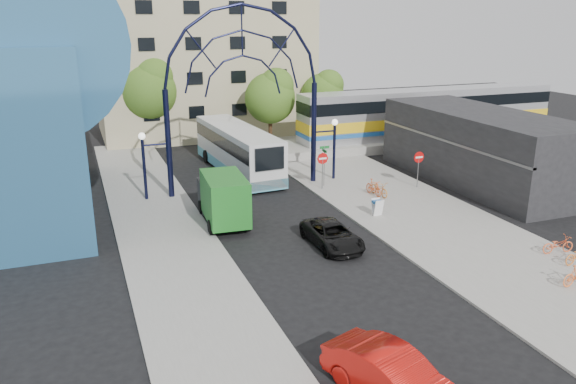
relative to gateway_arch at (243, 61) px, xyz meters
name	(u,v)px	position (x,y,z in m)	size (l,w,h in m)	color
ground	(335,274)	(0.00, -14.00, -8.56)	(120.00, 120.00, 0.00)	black
sidewalk_east	(431,222)	(8.00, -10.00, -8.50)	(8.00, 56.00, 0.12)	gray
plaza_west	(170,245)	(-6.50, -8.00, -8.50)	(5.00, 50.00, 0.12)	gray
gateway_arch	(243,61)	(0.00, 0.00, 0.00)	(13.64, 0.44, 12.10)	black
stop_sign	(323,162)	(4.80, -2.00, -6.56)	(0.80, 0.07, 2.50)	slate
do_not_enter_sign	(419,161)	(11.00, -4.00, -6.58)	(0.76, 0.07, 2.48)	slate
street_name_sign	(324,157)	(5.20, -1.40, -6.43)	(0.70, 0.70, 2.80)	slate
sandwich_board	(377,205)	(5.60, -8.02, -7.81)	(0.55, 0.61, 0.99)	white
commercial_block_east	(480,147)	(16.00, -4.00, -6.06)	(6.00, 16.00, 5.00)	black
apartment_block	(202,61)	(2.00, 20.97, -1.55)	(20.00, 12.10, 14.00)	tan
train_platform	(427,139)	(20.00, 8.00, -8.16)	(32.00, 5.00, 0.80)	gray
train_car	(429,112)	(20.00, 8.00, -5.66)	(25.10, 3.05, 4.20)	#B7B7BC
tree_north_a	(272,95)	(6.12, 11.93, -3.95)	(4.48, 4.48, 7.00)	#382314
tree_north_b	(150,87)	(-3.88, 15.93, -3.29)	(5.12, 5.12, 8.00)	#382314
tree_north_c	(324,93)	(12.12, 13.93, -4.28)	(4.16, 4.16, 6.50)	#382314
city_bus	(237,149)	(0.78, 4.55, -6.78)	(3.55, 12.54, 3.40)	silver
green_truck	(222,198)	(-3.01, -5.52, -7.10)	(2.56, 5.92, 2.92)	black
black_suv	(332,235)	(1.28, -11.00, -7.94)	(2.03, 4.41, 1.23)	black
red_sedan	(393,377)	(-2.15, -22.60, -7.76)	(1.68, 4.82, 1.59)	#B2100A
bike_near_a	(379,188)	(7.61, -4.74, -7.95)	(0.65, 1.86, 0.98)	orange
bike_near_b	(374,187)	(7.34, -4.50, -7.91)	(0.49, 1.74, 1.04)	orange
bike_far_a	(558,245)	(11.17, -16.02, -7.99)	(0.59, 1.68, 0.88)	#E45D2D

